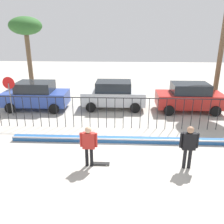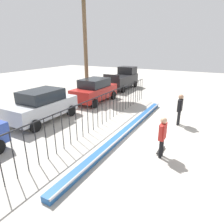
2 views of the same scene
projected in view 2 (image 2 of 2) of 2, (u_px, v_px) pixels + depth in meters
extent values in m
plane|color=#ADA89E|center=(145.00, 138.00, 9.60)|extent=(60.00, 60.00, 0.00)
cube|color=#235699|center=(126.00, 131.00, 10.06)|extent=(11.00, 0.36, 0.22)
cylinder|color=#B2B2B7|center=(129.00, 130.00, 9.94)|extent=(11.00, 0.09, 0.09)
cylinder|color=black|center=(0.00, 163.00, 5.94)|extent=(0.04, 0.04, 1.77)
cylinder|color=black|center=(14.00, 156.00, 6.33)|extent=(0.04, 0.04, 1.77)
cylinder|color=black|center=(26.00, 150.00, 6.72)|extent=(0.04, 0.04, 1.77)
cylinder|color=black|center=(36.00, 144.00, 7.11)|extent=(0.04, 0.04, 1.77)
cylinder|color=black|center=(46.00, 139.00, 7.49)|extent=(0.04, 0.04, 1.77)
cylinder|color=black|center=(55.00, 135.00, 7.88)|extent=(0.04, 0.04, 1.77)
cylinder|color=black|center=(63.00, 131.00, 8.27)|extent=(0.04, 0.04, 1.77)
cylinder|color=black|center=(70.00, 127.00, 8.66)|extent=(0.04, 0.04, 1.77)
cylinder|color=black|center=(76.00, 123.00, 9.04)|extent=(0.04, 0.04, 1.77)
cylinder|color=black|center=(82.00, 120.00, 9.43)|extent=(0.04, 0.04, 1.77)
cylinder|color=black|center=(88.00, 117.00, 9.82)|extent=(0.04, 0.04, 1.77)
cylinder|color=black|center=(93.00, 115.00, 10.21)|extent=(0.04, 0.04, 1.77)
cylinder|color=black|center=(98.00, 112.00, 10.59)|extent=(0.04, 0.04, 1.77)
cylinder|color=black|center=(102.00, 110.00, 10.98)|extent=(0.04, 0.04, 1.77)
cylinder|color=black|center=(106.00, 108.00, 11.37)|extent=(0.04, 0.04, 1.77)
cylinder|color=black|center=(110.00, 106.00, 11.76)|extent=(0.04, 0.04, 1.77)
cylinder|color=black|center=(114.00, 104.00, 12.14)|extent=(0.04, 0.04, 1.77)
cylinder|color=black|center=(117.00, 102.00, 12.53)|extent=(0.04, 0.04, 1.77)
cylinder|color=black|center=(120.00, 100.00, 12.92)|extent=(0.04, 0.04, 1.77)
cylinder|color=black|center=(123.00, 99.00, 13.31)|extent=(0.04, 0.04, 1.77)
cylinder|color=black|center=(126.00, 97.00, 13.69)|extent=(0.04, 0.04, 1.77)
cylinder|color=black|center=(129.00, 96.00, 14.08)|extent=(0.04, 0.04, 1.77)
cylinder|color=black|center=(131.00, 95.00, 14.47)|extent=(0.04, 0.04, 1.77)
cylinder|color=black|center=(133.00, 94.00, 14.86)|extent=(0.04, 0.04, 1.77)
cylinder|color=black|center=(136.00, 92.00, 15.24)|extent=(0.04, 0.04, 1.77)
cylinder|color=black|center=(138.00, 91.00, 15.63)|extent=(0.04, 0.04, 1.77)
cylinder|color=black|center=(140.00, 90.00, 16.02)|extent=(0.04, 0.04, 1.77)
cylinder|color=black|center=(142.00, 89.00, 16.41)|extent=(0.04, 0.04, 1.77)
cube|color=black|center=(97.00, 97.00, 10.31)|extent=(14.00, 0.04, 0.04)
cylinder|color=black|center=(161.00, 149.00, 7.74)|extent=(0.13, 0.13, 0.81)
cylinder|color=black|center=(162.00, 147.00, 7.90)|extent=(0.13, 0.13, 0.81)
cube|color=#B22823|center=(163.00, 131.00, 7.58)|extent=(0.49, 0.21, 0.67)
sphere|color=tan|center=(164.00, 121.00, 7.43)|extent=(0.26, 0.26, 0.26)
cylinder|color=#B22823|center=(161.00, 133.00, 7.32)|extent=(0.11, 0.11, 0.60)
cylinder|color=#B22823|center=(165.00, 128.00, 7.82)|extent=(0.11, 0.11, 0.60)
cube|color=black|center=(161.00, 150.00, 8.33)|extent=(0.80, 0.20, 0.02)
cylinder|color=silver|center=(161.00, 148.00, 8.60)|extent=(0.05, 0.03, 0.05)
cylinder|color=silver|center=(164.00, 148.00, 8.53)|extent=(0.05, 0.03, 0.05)
cylinder|color=silver|center=(157.00, 153.00, 8.15)|extent=(0.05, 0.03, 0.05)
cylinder|color=silver|center=(161.00, 154.00, 8.08)|extent=(0.05, 0.03, 0.05)
cylinder|color=black|center=(178.00, 118.00, 11.00)|extent=(0.14, 0.14, 0.84)
cylinder|color=black|center=(179.00, 117.00, 11.17)|extent=(0.14, 0.14, 0.84)
cube|color=black|center=(180.00, 105.00, 10.84)|extent=(0.51, 0.22, 0.69)
sphere|color=#A87A5B|center=(181.00, 97.00, 10.68)|extent=(0.27, 0.27, 0.27)
cylinder|color=black|center=(179.00, 106.00, 10.57)|extent=(0.11, 0.11, 0.62)
cylinder|color=black|center=(181.00, 103.00, 11.08)|extent=(0.11, 0.11, 0.62)
cube|color=#B7BABF|center=(43.00, 108.00, 11.65)|extent=(4.30, 1.90, 0.90)
cube|color=#1E2328|center=(41.00, 95.00, 11.40)|extent=(2.37, 1.71, 0.66)
cylinder|color=black|center=(50.00, 107.00, 13.45)|extent=(0.68, 0.22, 0.68)
cylinder|color=black|center=(71.00, 111.00, 12.58)|extent=(0.68, 0.22, 0.68)
cylinder|color=black|center=(12.00, 120.00, 11.02)|extent=(0.68, 0.22, 0.68)
cylinder|color=black|center=(35.00, 126.00, 10.15)|extent=(0.68, 0.22, 0.68)
cube|color=#B2231E|center=(95.00, 92.00, 15.67)|extent=(4.30, 1.90, 0.90)
cube|color=#1E2328|center=(94.00, 83.00, 15.42)|extent=(2.37, 1.71, 0.66)
cylinder|color=black|center=(95.00, 93.00, 17.46)|extent=(0.68, 0.22, 0.68)
cylinder|color=black|center=(113.00, 95.00, 16.60)|extent=(0.68, 0.22, 0.68)
cylinder|color=black|center=(74.00, 100.00, 15.04)|extent=(0.68, 0.22, 0.68)
cylinder|color=black|center=(95.00, 104.00, 14.17)|extent=(0.68, 0.22, 0.68)
cube|color=black|center=(122.00, 81.00, 20.55)|extent=(4.70, 1.90, 1.10)
cube|color=black|center=(127.00, 70.00, 21.45)|extent=(1.50, 1.75, 0.80)
cube|color=black|center=(111.00, 76.00, 18.41)|extent=(0.12, 1.75, 0.36)
cylinder|color=black|center=(120.00, 83.00, 22.48)|extent=(0.68, 0.22, 0.68)
cylinder|color=black|center=(135.00, 84.00, 21.62)|extent=(0.68, 0.22, 0.68)
cylinder|color=black|center=(107.00, 87.00, 19.83)|extent=(0.68, 0.22, 0.68)
cylinder|color=black|center=(123.00, 89.00, 18.97)|extent=(0.68, 0.22, 0.68)
cylinder|color=brown|center=(86.00, 49.00, 18.03)|extent=(0.36, 0.36, 8.30)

